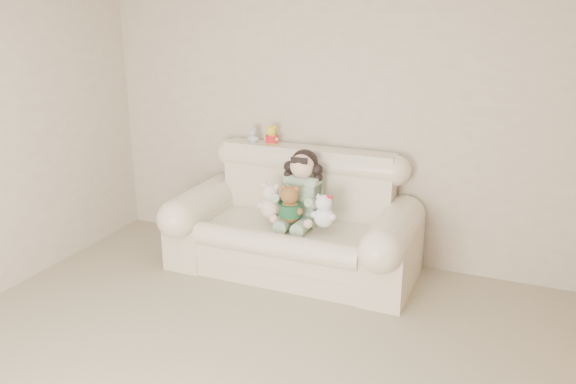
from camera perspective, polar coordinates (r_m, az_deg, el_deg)
The scene contains 8 objects.
wall_back at distance 5.23m, azimuth 4.98°, elevation 7.34°, with size 4.50×4.50×0.00m, color beige.
sofa at distance 5.05m, azimuth 0.44°, elevation -2.21°, with size 2.10×0.95×1.03m, color beige, non-canonical shape.
seated_child at distance 5.03m, azimuth 1.41°, elevation 0.49°, with size 0.39×0.48×0.66m, color #2A6732, non-canonical shape.
brown_teddy at distance 4.87m, azimuth 0.22°, elevation -0.81°, with size 0.24×0.19×0.38m, color brown, non-canonical shape.
white_cat at distance 4.79m, azimuth 3.50°, elevation -1.48°, with size 0.21×0.16×0.33m, color white, non-canonical shape.
cream_teddy at distance 4.97m, azimuth -1.68°, elevation -0.53°, with size 0.24×0.18×0.37m, color beige, non-canonical shape.
yellow_mini_bear at distance 5.34m, azimuth -1.58°, elevation 5.64°, with size 0.14×0.11×0.22m, color gold, non-canonical shape.
grey_mini_plush at distance 5.41m, azimuth -3.37°, elevation 5.56°, with size 0.11×0.09×0.18m, color #B8B8BF, non-canonical shape.
Camera 1 is at (1.56, -2.39, 2.26)m, focal length 36.91 mm.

